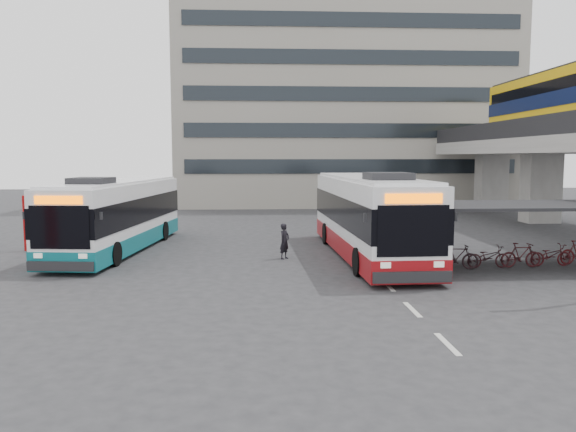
{
  "coord_description": "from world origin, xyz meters",
  "views": [
    {
      "loc": [
        -1.93,
        -18.55,
        4.37
      ],
      "look_at": [
        -0.71,
        3.99,
        2.0
      ],
      "focal_mm": 35.0,
      "sensor_mm": 36.0,
      "label": 1
    }
  ],
  "objects": [
    {
      "name": "ground",
      "position": [
        0.0,
        0.0,
        0.0
      ],
      "size": [
        120.0,
        120.0,
        0.0
      ],
      "primitive_type": "plane",
      "color": "#28282B",
      "rests_on": "ground"
    },
    {
      "name": "bike_shelter",
      "position": [
        8.5,
        3.0,
        1.36
      ],
      "size": [
        10.0,
        4.0,
        2.54
      ],
      "color": "#595B60",
      "rests_on": "ground"
    },
    {
      "name": "office_block",
      "position": [
        6.0,
        36.0,
        12.5
      ],
      "size": [
        30.0,
        15.0,
        25.0
      ],
      "primitive_type": "cube",
      "color": "gray",
      "rests_on": "ground"
    },
    {
      "name": "road_markings",
      "position": [
        2.5,
        -3.0,
        0.01
      ],
      "size": [
        0.15,
        7.6,
        0.01
      ],
      "color": "beige",
      "rests_on": "ground"
    },
    {
      "name": "bus_main",
      "position": [
        2.93,
        5.75,
        1.76
      ],
      "size": [
        3.19,
        12.91,
        3.79
      ],
      "rotation": [
        0.0,
        0.0,
        0.03
      ],
      "color": "white",
      "rests_on": "ground"
    },
    {
      "name": "bus_teal",
      "position": [
        -8.47,
        7.95,
        1.64
      ],
      "size": [
        3.88,
        12.17,
        3.54
      ],
      "rotation": [
        0.0,
        0.0,
        -0.11
      ],
      "color": "white",
      "rests_on": "ground"
    },
    {
      "name": "pedestrian",
      "position": [
        -0.79,
        5.31,
        0.77
      ],
      "size": [
        0.63,
        0.67,
        1.53
      ],
      "primitive_type": "imported",
      "rotation": [
        0.0,
        0.0,
        0.91
      ],
      "color": "black",
      "rests_on": "ground"
    },
    {
      "name": "sign_totem_north",
      "position": [
        -12.6,
        8.08,
        1.34
      ],
      "size": [
        0.56,
        0.22,
        2.6
      ],
      "rotation": [
        0.0,
        0.0,
        0.11
      ],
      "color": "#970909",
      "rests_on": "ground"
    }
  ]
}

